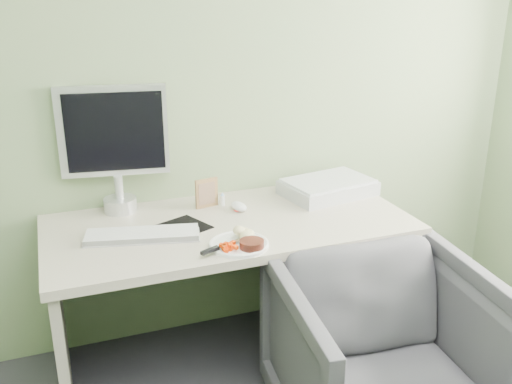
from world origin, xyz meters
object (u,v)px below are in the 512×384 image
object	(u,v)px
desk	(230,258)
plate	(239,244)
desk_chair	(385,360)
scanner	(328,188)
monitor	(114,142)

from	to	relation	value
desk	plate	distance (m)	0.32
desk_chair	plate	bearing A→B (deg)	141.52
desk	desk_chair	bearing A→B (deg)	-59.95
scanner	desk_chair	world-z (taller)	scanner
desk_chair	monitor	bearing A→B (deg)	135.80
monitor	desk_chair	distance (m)	1.47
plate	desk_chair	bearing A→B (deg)	-44.60
scanner	monitor	distance (m)	1.06
plate	desk_chair	xyz separation A→B (m)	(0.44, -0.43, -0.37)
monitor	plate	bearing A→B (deg)	-46.89
desk	plate	world-z (taller)	plate
plate	desk	bearing A→B (deg)	80.77
plate	monitor	xyz separation A→B (m)	(-0.39, 0.57, 0.32)
desk	desk_chair	size ratio (longest dim) A/B	1.98
monitor	desk_chair	world-z (taller)	monitor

